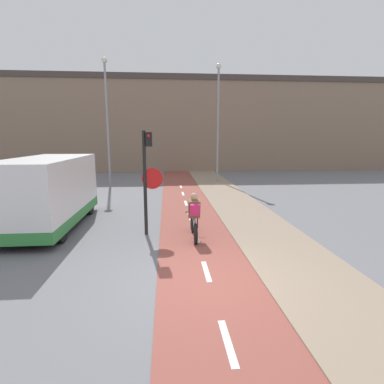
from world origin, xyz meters
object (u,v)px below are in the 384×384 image
(traffic_light_pole, at_px, (147,172))
(street_lamp_sidewalk, at_px, (218,113))
(van, at_px, (49,193))
(cyclist_near, at_px, (194,217))
(street_lamp_far, at_px, (107,110))

(traffic_light_pole, xyz_separation_m, street_lamp_sidewalk, (4.23, 11.67, 2.77))
(traffic_light_pole, distance_m, van, 3.79)
(cyclist_near, bearing_deg, van, 161.22)
(street_lamp_far, height_order, van, street_lamp_far)
(street_lamp_far, bearing_deg, van, -91.57)
(traffic_light_pole, xyz_separation_m, van, (-3.52, 1.13, -0.86))
(street_lamp_sidewalk, relative_size, cyclist_near, 4.65)
(street_lamp_far, xyz_separation_m, cyclist_near, (4.68, -11.65, -4.19))
(street_lamp_far, xyz_separation_m, van, (-0.27, -9.97, -3.68))
(traffic_light_pole, relative_size, cyclist_near, 1.92)
(traffic_light_pole, distance_m, street_lamp_far, 11.90)
(traffic_light_pole, relative_size, street_lamp_far, 0.41)
(street_lamp_far, xyz_separation_m, street_lamp_sidewalk, (7.47, 0.57, -0.06))
(street_lamp_sidewalk, bearing_deg, street_lamp_far, -175.62)
(traffic_light_pole, bearing_deg, street_lamp_sidewalk, 70.07)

